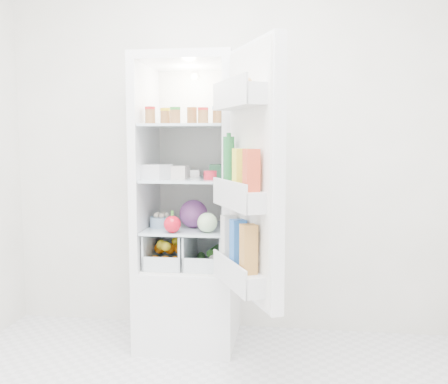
# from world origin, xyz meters

# --- Properties ---
(room_walls) EXTENTS (3.02, 3.02, 2.61)m
(room_walls) POSITION_xyz_m (0.00, 0.00, 1.59)
(room_walls) COLOR silver
(room_walls) RESTS_ON ground
(refrigerator) EXTENTS (0.60, 0.60, 1.80)m
(refrigerator) POSITION_xyz_m (-0.20, 1.25, 0.67)
(refrigerator) COLOR white
(refrigerator) RESTS_ON ground
(shelf_low) EXTENTS (0.49, 0.53, 0.01)m
(shelf_low) POSITION_xyz_m (-0.20, 1.19, 0.74)
(shelf_low) COLOR silver
(shelf_low) RESTS_ON refrigerator
(shelf_mid) EXTENTS (0.49, 0.53, 0.02)m
(shelf_mid) POSITION_xyz_m (-0.20, 1.19, 1.05)
(shelf_mid) COLOR silver
(shelf_mid) RESTS_ON refrigerator
(shelf_top) EXTENTS (0.49, 0.53, 0.02)m
(shelf_top) POSITION_xyz_m (-0.20, 1.19, 1.38)
(shelf_top) COLOR silver
(shelf_top) RESTS_ON refrigerator
(crisper_left) EXTENTS (0.23, 0.46, 0.22)m
(crisper_left) POSITION_xyz_m (-0.32, 1.19, 0.61)
(crisper_left) COLOR silver
(crisper_left) RESTS_ON refrigerator
(crisper_right) EXTENTS (0.23, 0.46, 0.22)m
(crisper_right) POSITION_xyz_m (-0.08, 1.19, 0.61)
(crisper_right) COLOR silver
(crisper_right) RESTS_ON refrigerator
(condiment_jars) EXTENTS (0.46, 0.34, 0.08)m
(condiment_jars) POSITION_xyz_m (-0.21, 1.13, 1.43)
(condiment_jars) COLOR #B21919
(condiment_jars) RESTS_ON shelf_top
(squeeze_bottle) EXTENTS (0.05, 0.05, 0.16)m
(squeeze_bottle) POSITION_xyz_m (0.00, 1.27, 1.47)
(squeeze_bottle) COLOR silver
(squeeze_bottle) RESTS_ON shelf_top
(tub_white) EXTENTS (0.18, 0.18, 0.09)m
(tub_white) POSITION_xyz_m (-0.36, 1.04, 1.10)
(tub_white) COLOR silver
(tub_white) RESTS_ON shelf_mid
(tub_cream) EXTENTS (0.14, 0.14, 0.08)m
(tub_cream) POSITION_xyz_m (-0.26, 1.12, 1.10)
(tub_cream) COLOR beige
(tub_cream) RESTS_ON shelf_mid
(tin_red) EXTENTS (0.08, 0.08, 0.05)m
(tin_red) POSITION_xyz_m (-0.04, 1.07, 1.08)
(tin_red) COLOR red
(tin_red) RESTS_ON shelf_mid
(foil_tray) EXTENTS (0.20, 0.17, 0.04)m
(foil_tray) POSITION_xyz_m (-0.24, 1.31, 1.08)
(foil_tray) COLOR silver
(foil_tray) RESTS_ON shelf_mid
(tub_green) EXTENTS (0.11, 0.15, 0.08)m
(tub_green) POSITION_xyz_m (-0.03, 1.30, 1.10)
(tub_green) COLOR #3E8A58
(tub_green) RESTS_ON shelf_mid
(red_cabbage) EXTENTS (0.17, 0.17, 0.17)m
(red_cabbage) POSITION_xyz_m (-0.16, 1.16, 0.83)
(red_cabbage) COLOR #4A1C52
(red_cabbage) RESTS_ON shelf_low
(bell_pepper) EXTENTS (0.10, 0.10, 0.10)m
(bell_pepper) POSITION_xyz_m (-0.25, 0.97, 0.80)
(bell_pepper) COLOR red
(bell_pepper) RESTS_ON shelf_low
(mushroom_bowl) EXTENTS (0.15, 0.15, 0.07)m
(mushroom_bowl) POSITION_xyz_m (-0.36, 1.15, 0.78)
(mushroom_bowl) COLOR #7C9BBA
(mushroom_bowl) RESTS_ON shelf_low
(salad_bag) EXTENTS (0.12, 0.12, 0.12)m
(salad_bag) POSITION_xyz_m (-0.05, 1.01, 0.81)
(salad_bag) COLOR #B3D5A0
(salad_bag) RESTS_ON shelf_low
(citrus_pile) EXTENTS (0.20, 0.24, 0.16)m
(citrus_pile) POSITION_xyz_m (-0.32, 1.13, 0.59)
(citrus_pile) COLOR orange
(citrus_pile) RESTS_ON refrigerator
(veg_pile) EXTENTS (0.16, 0.30, 0.10)m
(veg_pile) POSITION_xyz_m (-0.07, 1.18, 0.56)
(veg_pile) COLOR #1B501A
(veg_pile) RESTS_ON refrigerator
(fridge_door) EXTENTS (0.39, 0.57, 1.30)m
(fridge_door) POSITION_xyz_m (0.23, 0.64, 1.09)
(fridge_door) COLOR white
(fridge_door) RESTS_ON refrigerator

